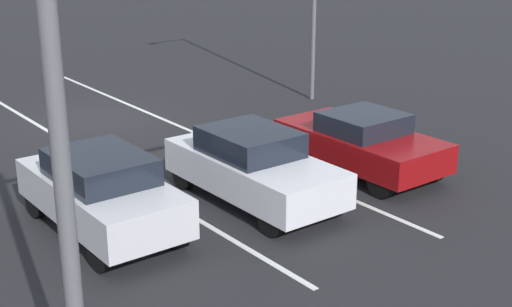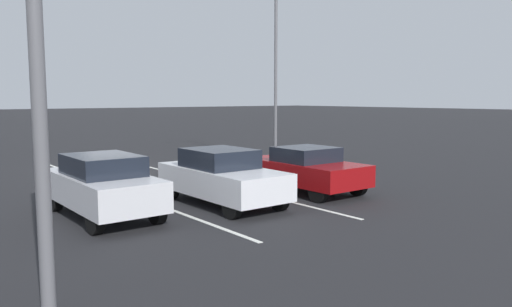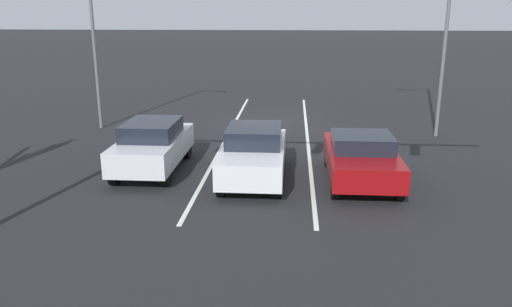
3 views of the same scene
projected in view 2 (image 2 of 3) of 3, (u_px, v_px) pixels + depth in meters
ground_plane at (115, 171)px, 20.61m from camera, size 240.00×240.00×0.00m
lane_stripe_left_divider at (184, 176)px, 19.33m from camera, size 0.12×17.78×0.01m
lane_stripe_center_divider at (102, 184)px, 17.36m from camera, size 0.12×17.78×0.01m
car_silver_rightlane_front at (103, 185)px, 12.54m from camera, size 1.77×4.14×1.59m
car_white_midlane_front at (221, 176)px, 14.08m from camera, size 1.80×4.29×1.57m
car_maroon_leftlane_front at (305, 169)px, 15.96m from camera, size 1.94×4.15×1.45m
street_lamp_left_shoulder at (272, 46)px, 22.31m from camera, size 2.03×0.24×9.30m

